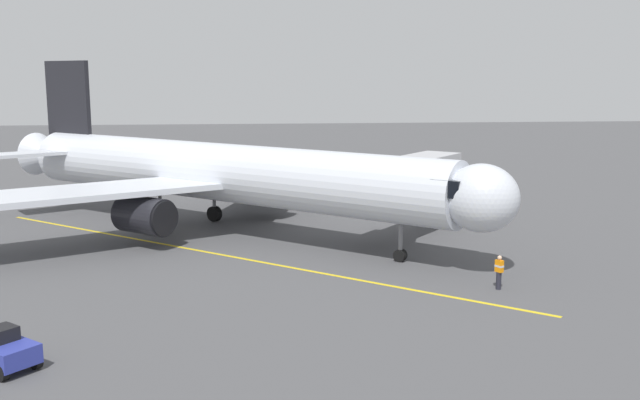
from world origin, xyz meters
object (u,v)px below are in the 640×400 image
jet_bridge (406,181)px  tug_near_nose (5,350)px  ground_crew_marshaller (499,272)px  airplane (217,173)px  belt_loader_portside (221,182)px

jet_bridge → tug_near_nose: bearing=45.4°
jet_bridge → ground_crew_marshaller: bearing=100.3°
ground_crew_marshaller → tug_near_nose: 22.37m
airplane → jet_bridge: 12.50m
airplane → belt_loader_portside: 18.53m
jet_bridge → belt_loader_portside: bearing=-60.0°
airplane → jet_bridge: bearing=165.1°
airplane → ground_crew_marshaller: airplane is taller
airplane → belt_loader_portside: airplane is taller
jet_bridge → ground_crew_marshaller: 12.08m
jet_bridge → belt_loader_portside: size_ratio=2.34×
tug_near_nose → belt_loader_portside: 41.17m
jet_bridge → tug_near_nose: jet_bridge is taller
ground_crew_marshaller → belt_loader_portside: 36.02m
airplane → tug_near_nose: airplane is taller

